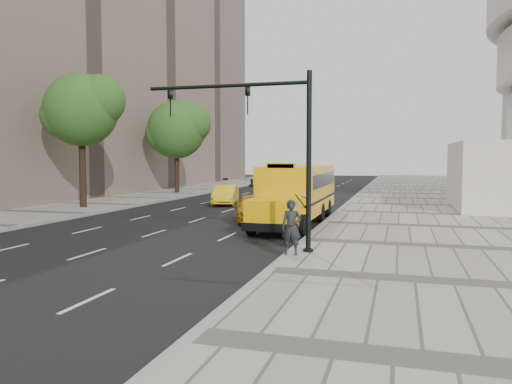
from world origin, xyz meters
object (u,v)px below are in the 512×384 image
(tree_c, at_px, (177,129))
(school_bus, at_px, (299,189))
(taxi_near, at_px, (252,207))
(taxi_far, at_px, (226,195))
(pedestrian, at_px, (291,227))
(traffic_signal, at_px, (269,139))
(tree_b, at_px, (82,109))

(tree_c, height_order, school_bus, tree_c)
(taxi_near, height_order, taxi_far, taxi_near)
(tree_c, xyz_separation_m, pedestrian, (16.55, -26.39, -4.97))
(traffic_signal, bearing_deg, taxi_far, 114.48)
(school_bus, height_order, pedestrian, school_bus)
(taxi_far, bearing_deg, traffic_signal, -78.11)
(pedestrian, distance_m, traffic_signal, 3.24)
(tree_c, bearing_deg, traffic_signal, -58.74)
(tree_c, height_order, traffic_signal, tree_c)
(tree_b, distance_m, pedestrian, 21.18)
(taxi_far, relative_size, traffic_signal, 0.68)
(school_bus, relative_size, taxi_far, 2.65)
(school_bus, bearing_deg, taxi_far, 130.55)
(taxi_near, xyz_separation_m, pedestrian, (4.15, -9.27, 0.35))
(tree_b, relative_size, school_bus, 0.77)
(school_bus, distance_m, traffic_signal, 9.09)
(pedestrian, bearing_deg, tree_c, 118.96)
(taxi_near, distance_m, pedestrian, 10.17)
(school_bus, bearing_deg, pedestrian, -80.12)
(school_bus, relative_size, traffic_signal, 1.81)
(pedestrian, height_order, traffic_signal, traffic_signal)
(school_bus, relative_size, pedestrian, 6.19)
(traffic_signal, bearing_deg, pedestrian, -36.54)
(traffic_signal, bearing_deg, tree_b, 144.10)
(traffic_signal, bearing_deg, taxi_near, 110.44)
(taxi_far, xyz_separation_m, pedestrian, (8.70, -17.72, 0.37))
(school_bus, xyz_separation_m, traffic_signal, (0.69, -8.76, 2.33))
(tree_c, bearing_deg, taxi_near, -54.09)
(taxi_far, height_order, traffic_signal, traffic_signal)
(school_bus, height_order, taxi_far, school_bus)
(tree_b, bearing_deg, taxi_near, -12.40)
(tree_c, distance_m, taxi_far, 12.86)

